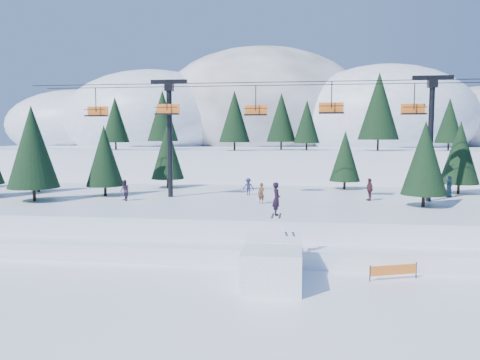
# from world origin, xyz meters

# --- Properties ---
(ground) EXTENTS (160.00, 160.00, 0.00)m
(ground) POSITION_xyz_m (0.00, 0.00, 0.00)
(ground) COLOR white
(ground) RESTS_ON ground
(mid_shelf) EXTENTS (70.00, 22.00, 2.50)m
(mid_shelf) POSITION_xyz_m (0.00, 18.00, 1.25)
(mid_shelf) COLOR white
(mid_shelf) RESTS_ON ground
(berm) EXTENTS (70.00, 6.00, 1.10)m
(berm) POSITION_xyz_m (0.00, 8.00, 0.55)
(berm) COLOR white
(berm) RESTS_ON ground
(mountain_ridge) EXTENTS (119.00, 60.42, 26.46)m
(mountain_ridge) POSITION_xyz_m (-5.10, 73.38, 9.64)
(mountain_ridge) COLOR white
(mountain_ridge) RESTS_ON ground
(jump_kicker) EXTENTS (3.05, 4.31, 5.34)m
(jump_kicker) POSITION_xyz_m (1.06, 1.95, 1.17)
(jump_kicker) COLOR white
(jump_kicker) RESTS_ON ground
(chairlift) EXTENTS (46.00, 3.21, 10.28)m
(chairlift) POSITION_xyz_m (1.86, 18.05, 9.32)
(chairlift) COLOR black
(chairlift) RESTS_ON mid_shelf
(conifer_stand) EXTENTS (64.55, 15.91, 8.42)m
(conifer_stand) POSITION_xyz_m (1.33, 18.87, 6.63)
(conifer_stand) COLOR black
(conifer_stand) RESTS_ON mid_shelf
(distant_skiers) EXTENTS (28.57, 7.14, 1.88)m
(distant_skiers) POSITION_xyz_m (1.99, 18.05, 3.38)
(distant_skiers) COLOR #252246
(distant_skiers) RESTS_ON mid_shelf
(banner_near) EXTENTS (2.70, 1.00, 0.90)m
(banner_near) POSITION_xyz_m (7.58, 3.79, 0.54)
(banner_near) COLOR black
(banner_near) RESTS_ON ground
(banner_far) EXTENTS (2.70, 1.00, 0.90)m
(banner_far) POSITION_xyz_m (9.27, 5.62, 0.54)
(banner_far) COLOR black
(banner_far) RESTS_ON ground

